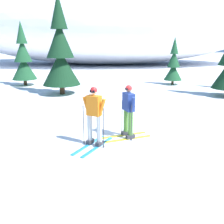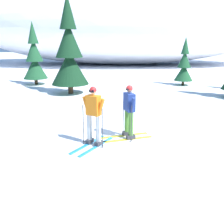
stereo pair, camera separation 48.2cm
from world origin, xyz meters
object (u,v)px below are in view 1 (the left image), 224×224
(skier_navy_jacket, at_px, (128,110))
(skier_orange_jacket, at_px, (94,115))
(pine_tree_center_left, at_px, (60,53))
(pine_tree_center, at_px, (174,65))
(pine_tree_far_left, at_px, (23,59))

(skier_navy_jacket, distance_m, skier_orange_jacket, 1.25)
(skier_navy_jacket, bearing_deg, skier_orange_jacket, -147.04)
(skier_navy_jacket, height_order, pine_tree_center_left, pine_tree_center_left)
(pine_tree_center_left, relative_size, pine_tree_center, 1.70)
(skier_orange_jacket, height_order, pine_tree_center, pine_tree_center)
(pine_tree_far_left, distance_m, pine_tree_center_left, 4.43)
(skier_orange_jacket, height_order, pine_tree_center_left, pine_tree_center_left)
(skier_orange_jacket, distance_m, pine_tree_center_left, 8.28)
(skier_navy_jacket, bearing_deg, pine_tree_center, 69.80)
(skier_navy_jacket, bearing_deg, pine_tree_far_left, 122.68)
(skier_orange_jacket, bearing_deg, pine_tree_center, 66.29)
(skier_navy_jacket, relative_size, pine_tree_center, 0.53)
(pine_tree_center_left, bearing_deg, skier_navy_jacket, -64.46)
(pine_tree_center_left, bearing_deg, pine_tree_far_left, 135.58)
(pine_tree_center, bearing_deg, pine_tree_center_left, -155.09)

